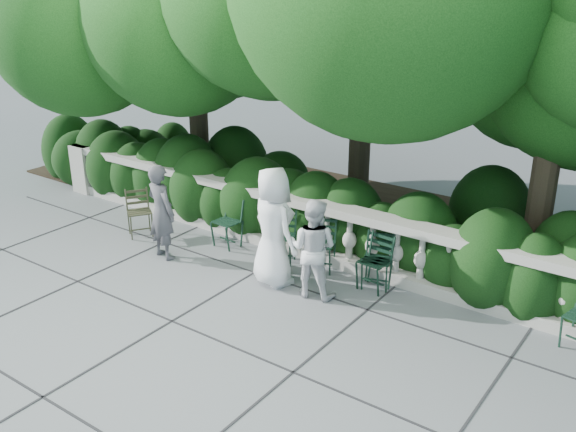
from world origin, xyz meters
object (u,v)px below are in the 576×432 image
Objects in this scene: person_businessman at (273,227)px; person_casual_man at (313,248)px; chair_e at (318,274)px; chair_c at (374,291)px; chair_f at (573,353)px; chair_a at (222,249)px; chair_d at (368,293)px; person_woman_grey at (161,212)px; chair_b at (279,265)px; chair_weathered at (143,238)px.

person_businessman is 0.71m from person_casual_man.
chair_c is at bearing -19.56° from chair_e.
chair_c is 0.47× the size of person_businessman.
chair_f is 0.57× the size of person_casual_man.
chair_a is 2.77m from chair_d.
chair_a is 1.24m from person_woman_grey.
person_woman_grey is (-3.32, -0.85, 0.79)m from chair_d.
person_casual_man is (0.29, -0.60, 0.74)m from chair_e.
chair_f is at bearing -162.13° from person_woman_grey.
person_casual_man is (-0.69, -0.60, 0.74)m from chair_c.
person_casual_man reaches higher than chair_a.
person_businessman is at bearing -158.67° from chair_f.
chair_c is at bearing -17.68° from chair_b.
chair_weathered is at bearing -161.98° from chair_f.
person_businessman is 1.15× the size of person_woman_grey.
person_woman_grey is (-3.38, -0.94, 0.79)m from chair_c.
person_woman_grey is at bearing -177.97° from chair_e.
person_businessman is (1.44, -0.46, 0.90)m from chair_a.
chair_d is (-0.05, -0.09, 0.00)m from chair_c.
chair_f is at bearing -150.66° from person_businessman.
person_woman_grey is at bearing -161.56° from chair_d.
chair_f and chair_weathered have the same top height.
chair_d is (2.77, 0.07, 0.00)m from chair_a.
chair_e is at bearing -167.15° from chair_f.
chair_b is at bearing -44.60° from chair_weathered.
chair_weathered is (-3.26, -0.64, 0.00)m from chair_e.
person_woman_grey is (-1.73, -0.83, 0.79)m from chair_b.
chair_a is at bearing -37.48° from chair_weathered.
person_woman_grey reaches higher than person_casual_man.
person_woman_grey is 1.07× the size of person_casual_man.
person_businessman reaches higher than chair_c.
chair_weathered is (-4.23, -0.63, 0.00)m from chair_c.
person_casual_man is at bearing -157.57° from person_businessman.
chair_b is 1.64m from chair_c.
chair_weathered is 3.62m from person_casual_man.
chair_e is 1.17m from person_businessman.
chair_a is 1.00× the size of chair_weathered.
person_businessman reaches higher than chair_f.
chair_a is 1.00× the size of chair_c.
chair_f is at bearing -17.15° from chair_c.
chair_weathered is (-7.02, -0.64, 0.00)m from chair_f.
chair_d is at bearing -25.06° from chair_e.
chair_b is 2.08m from person_woman_grey.
chair_a is 1.76m from person_businessman.
chair_b is 1.00× the size of chair_f.
person_businessman is at bearing -9.00° from person_casual_man.
chair_d is 1.10m from person_casual_man.
chair_d is 0.53× the size of person_woman_grey.
chair_b is 1.59m from chair_d.
chair_e is 0.57× the size of person_casual_man.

